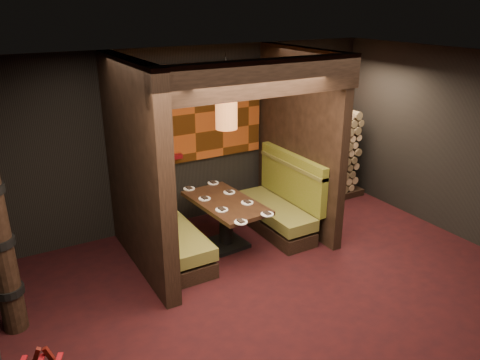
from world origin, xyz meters
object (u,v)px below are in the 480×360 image
Objects in this scene: booth_bench_right at (279,207)px; pendant_lamp at (226,113)px; dining_table at (226,215)px; booth_bench_left at (169,234)px; firewood_stack at (320,157)px.

booth_bench_right is 1.94m from pendant_lamp.
dining_table is (-1.00, -0.05, 0.10)m from booth_bench_right.
booth_bench_left is at bearing 176.69° from dining_table.
dining_table is at bearing -3.31° from booth_bench_left.
booth_bench_right is (1.89, 0.00, 0.00)m from booth_bench_left.
booth_bench_left is 1.89m from booth_bench_right.
pendant_lamp is at bearing -6.50° from booth_bench_left.
pendant_lamp is (-1.00, -0.10, 1.66)m from booth_bench_right.
booth_bench_right is 1.01m from dining_table.
booth_bench_left is at bearing -167.83° from firewood_stack.
firewood_stack is (2.36, 0.75, 0.32)m from dining_table.
booth_bench_right is at bearing 5.78° from pendant_lamp.
pendant_lamp is (0.89, -0.10, 1.66)m from booth_bench_left.
booth_bench_right reaches higher than dining_table.
booth_bench_right is 1.58× the size of pendant_lamp.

